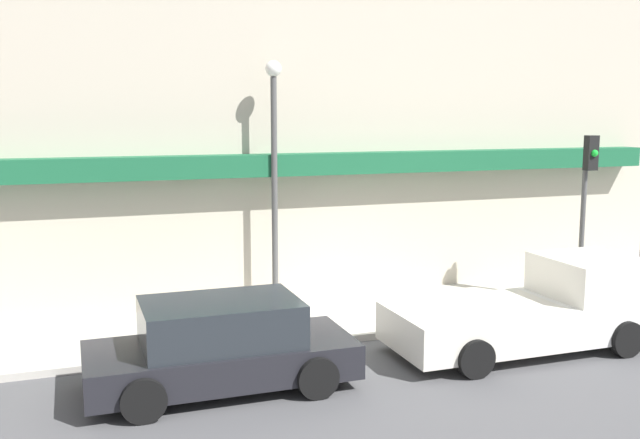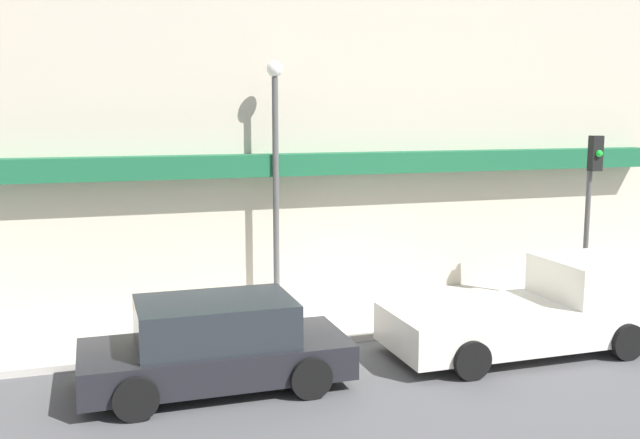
% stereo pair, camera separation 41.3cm
% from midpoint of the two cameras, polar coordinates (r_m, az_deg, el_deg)
% --- Properties ---
extents(ground_plane, '(80.00, 80.00, 0.00)m').
position_cam_midpoint_polar(ground_plane, '(14.71, 4.82, -9.66)').
color(ground_plane, '#4C4C4F').
extents(sidewalk, '(36.00, 3.25, 0.14)m').
position_cam_midpoint_polar(sidewalk, '(16.13, 2.58, -7.74)').
color(sidewalk, '#B7B2A8').
rests_on(sidewalk, ground).
extents(building, '(19.80, 3.80, 10.24)m').
position_cam_midpoint_polar(building, '(18.43, -0.78, 10.14)').
color(building, '#BCB29E').
rests_on(building, ground).
extents(pickup_truck, '(5.30, 2.23, 1.74)m').
position_cam_midpoint_polar(pickup_truck, '(14.62, 17.83, -7.02)').
color(pickup_truck, white).
rests_on(pickup_truck, ground).
extents(parked_car, '(4.43, 2.09, 1.51)m').
position_cam_midpoint_polar(parked_car, '(12.19, -7.37, -9.94)').
color(parked_car, black).
rests_on(parked_car, ground).
extents(fire_hydrant, '(0.21, 0.21, 0.71)m').
position_cam_midpoint_polar(fire_hydrant, '(14.01, -10.15, -8.58)').
color(fire_hydrant, '#196633').
rests_on(fire_hydrant, sidewalk).
extents(street_lamp, '(0.36, 0.36, 5.59)m').
position_cam_midpoint_polar(street_lamp, '(16.05, -2.84, 5.10)').
color(street_lamp, '#4C4C4C').
rests_on(street_lamp, sidewalk).
extents(traffic_light, '(0.28, 0.42, 3.94)m').
position_cam_midpoint_polar(traffic_light, '(17.61, 21.50, 2.23)').
color(traffic_light, '#4C4C4C').
rests_on(traffic_light, sidewalk).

